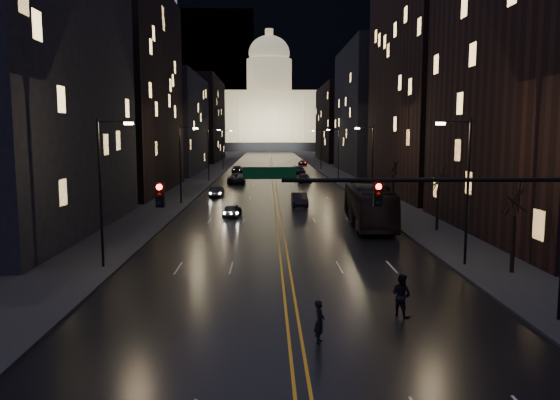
{
  "coord_description": "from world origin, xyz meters",
  "views": [
    {
      "loc": [
        -1.09,
        -22.4,
        8.12
      ],
      "look_at": [
        -0.3,
        11.14,
        4.02
      ],
      "focal_mm": 35.0,
      "sensor_mm": 36.0,
      "label": 1
    }
  ],
  "objects": [
    {
      "name": "streetlamp_left_mid",
      "position": [
        -10.81,
        40.0,
        5.08
      ],
      "size": [
        2.13,
        0.25,
        9.0
      ],
      "color": "black",
      "rests_on": "ground"
    },
    {
      "name": "sidewalk_left",
      "position": [
        -14.0,
        130.0,
        0.08
      ],
      "size": [
        8.0,
        320.0,
        0.16
      ],
      "primitive_type": "cube",
      "color": "black",
      "rests_on": "ground"
    },
    {
      "name": "building_right_near",
      "position": [
        21.0,
        20.0,
        12.0
      ],
      "size": [
        12.0,
        26.0,
        24.0
      ],
      "primitive_type": "cube",
      "color": "black",
      "rests_on": "ground"
    },
    {
      "name": "receding_car_c",
      "position": [
        5.26,
        86.5,
        0.8
      ],
      "size": [
        2.54,
        5.6,
        1.59
      ],
      "primitive_type": "imported",
      "rotation": [
        0.0,
        0.0,
        0.06
      ],
      "color": "black",
      "rests_on": "ground"
    },
    {
      "name": "sidewalk_right",
      "position": [
        14.0,
        130.0,
        0.08
      ],
      "size": [
        8.0,
        320.0,
        0.16
      ],
      "primitive_type": "cube",
      "color": "black",
      "rests_on": "ground"
    },
    {
      "name": "pedestrian_a",
      "position": [
        0.93,
        -2.0,
        0.85
      ],
      "size": [
        0.55,
        0.7,
        1.71
      ],
      "primitive_type": "imported",
      "rotation": [
        0.0,
        0.0,
        1.32
      ],
      "color": "black",
      "rests_on": "ground"
    },
    {
      "name": "building_left_far",
      "position": [
        -21.0,
        92.0,
        10.0
      ],
      "size": [
        12.0,
        34.0,
        20.0
      ],
      "primitive_type": "cube",
      "color": "black",
      "rests_on": "ground"
    },
    {
      "name": "streetlamp_left_dist",
      "position": [
        -10.81,
        100.0,
        5.08
      ],
      "size": [
        2.13,
        0.25,
        9.0
      ],
      "color": "black",
      "rests_on": "ground"
    },
    {
      "name": "building_right_tall",
      "position": [
        21.0,
        50.0,
        19.0
      ],
      "size": [
        12.0,
        30.0,
        38.0
      ],
      "primitive_type": "cube",
      "color": "black",
      "rests_on": "ground"
    },
    {
      "name": "tree_right_far",
      "position": [
        13.0,
        38.0,
        4.53
      ],
      "size": [
        2.4,
        2.4,
        6.65
      ],
      "color": "black",
      "rests_on": "ground"
    },
    {
      "name": "streetlamp_right_mid",
      "position": [
        10.81,
        40.0,
        5.08
      ],
      "size": [
        2.13,
        0.25,
        9.0
      ],
      "color": "black",
      "rests_on": "ground"
    },
    {
      "name": "center_line",
      "position": [
        0.0,
        130.0,
        0.03
      ],
      "size": [
        0.62,
        320.0,
        0.01
      ],
      "primitive_type": "cube",
      "color": "orange",
      "rests_on": "road"
    },
    {
      "name": "building_left_near",
      "position": [
        -21.0,
        22.0,
        11.0
      ],
      "size": [
        12.0,
        28.0,
        22.0
      ],
      "primitive_type": "cube",
      "color": "black",
      "rests_on": "ground"
    },
    {
      "name": "ground",
      "position": [
        0.0,
        0.0,
        0.0
      ],
      "size": [
        900.0,
        900.0,
        0.0
      ],
      "primitive_type": "plane",
      "color": "black",
      "rests_on": "ground"
    },
    {
      "name": "tree_right_near",
      "position": [
        13.0,
        8.0,
        4.53
      ],
      "size": [
        2.4,
        2.4,
        6.65
      ],
      "color": "black",
      "rests_on": "ground"
    },
    {
      "name": "streetlamp_left_far",
      "position": [
        -10.81,
        70.0,
        5.08
      ],
      "size": [
        2.13,
        0.25,
        9.0
      ],
      "color": "black",
      "rests_on": "ground"
    },
    {
      "name": "streetlamp_right_near",
      "position": [
        10.81,
        10.0,
        5.08
      ],
      "size": [
        2.13,
        0.25,
        9.0
      ],
      "color": "black",
      "rests_on": "ground"
    },
    {
      "name": "receding_car_b",
      "position": [
        5.03,
        67.03,
        0.82
      ],
      "size": [
        2.24,
        4.94,
        1.64
      ],
      "primitive_type": "imported",
      "rotation": [
        0.0,
        0.0,
        0.06
      ],
      "color": "black",
      "rests_on": "ground"
    },
    {
      "name": "bus",
      "position": [
        7.87,
        25.06,
        1.84
      ],
      "size": [
        3.75,
        13.38,
        3.69
      ],
      "primitive_type": "imported",
      "rotation": [
        0.0,
        0.0,
        -0.05
      ],
      "color": "black",
      "rests_on": "ground"
    },
    {
      "name": "road",
      "position": [
        0.0,
        130.0,
        0.01
      ],
      "size": [
        20.0,
        320.0,
        0.02
      ],
      "primitive_type": "cube",
      "color": "black",
      "rests_on": "ground"
    },
    {
      "name": "tree_right_mid",
      "position": [
        13.0,
        22.0,
        4.53
      ],
      "size": [
        2.4,
        2.4,
        6.65
      ],
      "color": "black",
      "rests_on": "ground"
    },
    {
      "name": "streetlamp_right_dist",
      "position": [
        10.81,
        100.0,
        5.08
      ],
      "size": [
        2.13,
        0.25,
        9.0
      ],
      "color": "black",
      "rests_on": "ground"
    },
    {
      "name": "streetlamp_right_far",
      "position": [
        10.81,
        70.0,
        5.08
      ],
      "size": [
        2.13,
        0.25,
        9.0
      ],
      "color": "black",
      "rests_on": "ground"
    },
    {
      "name": "oncoming_car_d",
      "position": [
        -7.28,
        90.82,
        0.76
      ],
      "size": [
        2.39,
        5.35,
        1.52
      ],
      "primitive_type": "imported",
      "rotation": [
        0.0,
        0.0,
        3.09
      ],
      "color": "black",
      "rests_on": "ground"
    },
    {
      "name": "streetlamp_left_near",
      "position": [
        -10.81,
        10.0,
        5.08
      ],
      "size": [
        2.13,
        0.25,
        9.0
      ],
      "color": "black",
      "rests_on": "ground"
    },
    {
      "name": "mountain_ridge",
      "position": [
        40.0,
        380.0,
        65.0
      ],
      "size": [
        520.0,
        60.0,
        130.0
      ],
      "primitive_type": "cube",
      "color": "black",
      "rests_on": "ground"
    },
    {
      "name": "pedestrian_b",
      "position": [
        4.87,
        1.05,
        0.97
      ],
      "size": [
        1.01,
        1.05,
        1.94
      ],
      "primitive_type": "imported",
      "rotation": [
        0.0,
        0.0,
        2.3
      ],
      "color": "black",
      "rests_on": "ground"
    },
    {
      "name": "traffic_signal",
      "position": [
        5.91,
        -0.0,
        5.1
      ],
      "size": [
        17.29,
        0.45,
        7.0
      ],
      "color": "black",
      "rests_on": "ground"
    },
    {
      "name": "building_left_dist",
      "position": [
        -21.0,
        140.0,
        12.0
      ],
      "size": [
        12.0,
        40.0,
        24.0
      ],
      "primitive_type": "cube",
      "color": "black",
      "rests_on": "ground"
    },
    {
      "name": "building_right_dist",
      "position": [
        21.0,
        140.0,
        11.0
      ],
      "size": [
        12.0,
        40.0,
        22.0
      ],
      "primitive_type": "cube",
      "color": "black",
      "rests_on": "ground"
    },
    {
      "name": "building_right_mid",
      "position": [
        21.0,
        92.0,
        13.0
      ],
      "size": [
        12.0,
        34.0,
        26.0
      ],
      "primitive_type": "cube",
      "color": "black",
      "rests_on": "ground"
    },
    {
      "name": "receding_car_d",
      "position": [
        8.08,
        118.12,
        0.64
      ],
      "size": [
        2.68,
        4.83,
        1.28
      ],
      "primitive_type": "imported",
      "rotation": [
        0.0,
        0.0,
        -0.12
      ],
      "color": "black",
      "rests_on": "ground"
    },
    {
      "name": "receding_car_a",
      "position": [
        2.5,
        37.91,
        0.78
      ],
      "size": [
        1.73,
        4.75,
        1.55
      ],
      "primitive_type": "imported",
      "rotation": [
        0.0,
        0.0,
        0.02
      ],
      "color": "black",
      "rests_on": "ground"
    },
    {
      "name": "oncoming_car_b",
      "position": [
        -7.61,
        47.53,
        0.7
      ],
      "size": [
        1.63,
        4.29,
        1.4
      ],
      "primitive_type": "imported",
      "rotation": [
        0.0,
        0.0,
        3.11
      ],
      "color": "black",
      "rests_on": "ground"
    },
    {
      "name": "oncoming_car_c",
      "position": [
        -6.09,
        66.27,
        0.82
      ],
      "size": [
        2.78,
        5.92,
        1.64
      ],
      "primitive_type": "imported",
      "rotation": [
        0.0,
        0.0,
        3.13
      ],
      "color": "black",
      "rests_on": "ground"
    },
    {
      "name": "oncoming_car_a",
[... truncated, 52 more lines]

